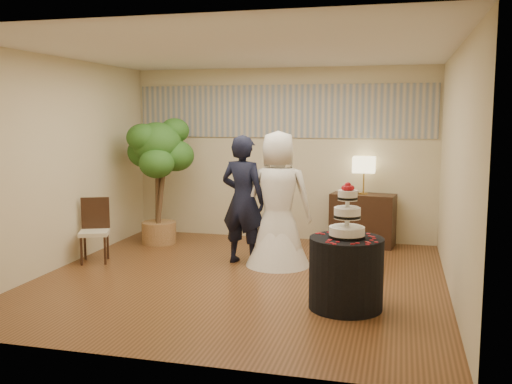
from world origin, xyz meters
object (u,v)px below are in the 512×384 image
(wedding_cake, at_px, (347,210))
(ficus_tree, at_px, (158,180))
(console, at_px, (363,220))
(side_chair, at_px, (94,231))
(cake_table, at_px, (346,273))
(table_lamp, at_px, (364,175))
(bride, at_px, (278,199))
(groom, at_px, (243,200))

(wedding_cake, relative_size, ficus_tree, 0.29)
(console, xyz_separation_m, side_chair, (-3.55, -1.98, 0.04))
(cake_table, xyz_separation_m, table_lamp, (-0.03, 3.04, 0.73))
(bride, bearing_deg, ficus_tree, -26.88)
(table_lamp, bearing_deg, console, 0.00)
(wedding_cake, height_order, console, wedding_cake)
(bride, height_order, cake_table, bride)
(side_chair, bearing_deg, bride, -11.51)
(console, bearing_deg, wedding_cake, -81.01)
(groom, relative_size, wedding_cake, 3.02)
(groom, relative_size, cake_table, 2.27)
(wedding_cake, bearing_deg, ficus_tree, 143.29)
(cake_table, height_order, console, console)
(console, bearing_deg, bride, -116.22)
(cake_table, height_order, ficus_tree, ficus_tree)
(groom, relative_size, ficus_tree, 0.87)
(wedding_cake, xyz_separation_m, side_chair, (-3.57, 1.06, -0.61))
(bride, bearing_deg, groom, -3.43)
(bride, xyz_separation_m, side_chair, (-2.51, -0.48, -0.47))
(wedding_cake, distance_m, ficus_tree, 3.98)
(groom, height_order, ficus_tree, ficus_tree)
(groom, distance_m, cake_table, 2.23)
(console, bearing_deg, side_chair, -142.40)
(groom, relative_size, table_lamp, 3.06)
(groom, xyz_separation_m, table_lamp, (1.52, 1.52, 0.22))
(cake_table, bearing_deg, wedding_cake, 0.00)
(groom, bearing_deg, console, -122.55)
(cake_table, xyz_separation_m, wedding_cake, (0.00, 0.00, 0.67))
(ficus_tree, relative_size, side_chair, 2.29)
(groom, distance_m, wedding_cake, 2.18)
(groom, bearing_deg, side_chair, 25.45)
(console, bearing_deg, cake_table, -81.01)
(wedding_cake, bearing_deg, groom, 135.52)
(groom, xyz_separation_m, ficus_tree, (-1.64, 0.86, 0.13))
(wedding_cake, relative_size, console, 0.60)
(bride, distance_m, side_chair, 2.60)
(side_chair, bearing_deg, ficus_tree, 51.54)
(groom, bearing_deg, ficus_tree, -14.93)
(console, bearing_deg, ficus_tree, -159.74)
(console, height_order, side_chair, side_chair)
(wedding_cake, height_order, table_lamp, table_lamp)
(bride, height_order, table_lamp, bride)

